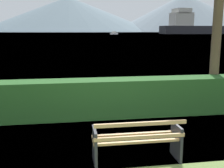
{
  "coord_description": "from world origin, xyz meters",
  "views": [
    {
      "loc": [
        -1.2,
        -4.7,
        2.43
      ],
      "look_at": [
        0.0,
        2.97,
        0.91
      ],
      "focal_mm": 43.79,
      "sensor_mm": 36.0,
      "label": 1
    }
  ],
  "objects": [
    {
      "name": "ground_plane",
      "position": [
        0.0,
        0.0,
        0.0
      ],
      "size": [
        1400.0,
        1400.0,
        0.0
      ],
      "primitive_type": "plane",
      "color": "olive"
    },
    {
      "name": "water_surface",
      "position": [
        0.0,
        309.73,
        0.0
      ],
      "size": [
        620.0,
        620.0,
        0.0
      ],
      "primitive_type": "plane",
      "color": "#7A99A8",
      "rests_on": "ground_plane"
    },
    {
      "name": "park_bench",
      "position": [
        -0.0,
        -0.06,
        0.42
      ],
      "size": [
        1.65,
        0.58,
        0.87
      ],
      "color": "tan",
      "rests_on": "ground_plane"
    },
    {
      "name": "hedge_row",
      "position": [
        0.0,
        2.8,
        0.54
      ],
      "size": [
        7.81,
        0.78,
        1.08
      ],
      "primitive_type": "cube",
      "color": "#285B23",
      "rests_on": "ground_plane"
    },
    {
      "name": "cargo_ship_large",
      "position": [
        99.99,
        191.04,
        5.1
      ],
      "size": [
        81.82,
        18.05,
        18.23
      ],
      "color": "#232328",
      "rests_on": "water_surface"
    },
    {
      "name": "fishing_boat_near",
      "position": [
        26.93,
        166.9,
        0.74
      ],
      "size": [
        5.67,
        6.47,
        2.0
      ],
      "color": "silver",
      "rests_on": "water_surface"
    },
    {
      "name": "distant_hills",
      "position": [
        -24.72,
        568.7,
        34.96
      ],
      "size": [
        874.29,
        418.42,
        78.08
      ],
      "color": "gray",
      "rests_on": "ground_plane"
    }
  ]
}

